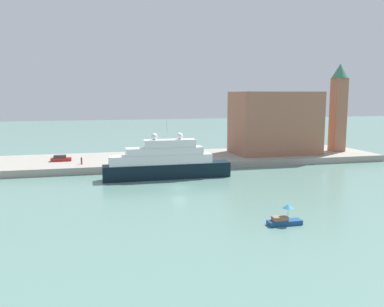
# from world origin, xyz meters

# --- Properties ---
(ground) EXTENTS (400.00, 400.00, 0.00)m
(ground) POSITION_xyz_m (0.00, 0.00, 0.00)
(ground) COLOR slate
(quay_dock) EXTENTS (110.00, 21.65, 1.52)m
(quay_dock) POSITION_xyz_m (0.00, 26.83, 0.76)
(quay_dock) COLOR gray
(quay_dock) RESTS_ON ground
(large_yacht) EXTENTS (24.93, 3.71, 11.51)m
(large_yacht) POSITION_xyz_m (-0.83, 8.80, 3.06)
(large_yacht) COLOR black
(large_yacht) RESTS_ON ground
(small_motorboat) EXTENTS (4.39, 1.47, 2.65)m
(small_motorboat) POSITION_xyz_m (8.45, -23.53, 0.80)
(small_motorboat) COLOR navy
(small_motorboat) RESTS_ON ground
(harbor_building) EXTENTS (20.74, 12.79, 15.45)m
(harbor_building) POSITION_xyz_m (30.33, 26.30, 9.25)
(harbor_building) COLOR #9E664C
(harbor_building) RESTS_ON quay_dock
(bell_tower) EXTENTS (4.24, 4.24, 22.58)m
(bell_tower) POSITION_xyz_m (47.81, 25.47, 13.76)
(bell_tower) COLOR #9E664C
(bell_tower) RESTS_ON quay_dock
(parked_car) EXTENTS (4.45, 1.73, 1.37)m
(parked_car) POSITION_xyz_m (-21.52, 25.82, 2.11)
(parked_car) COLOR #B21E1E
(parked_car) RESTS_ON quay_dock
(person_figure) EXTENTS (0.36, 0.36, 1.67)m
(person_figure) POSITION_xyz_m (-16.93, 20.20, 2.30)
(person_figure) COLOR maroon
(person_figure) RESTS_ON quay_dock
(mooring_bollard) EXTENTS (0.52, 0.52, 0.88)m
(mooring_bollard) POSITION_xyz_m (-2.56, 17.20, 1.97)
(mooring_bollard) COLOR black
(mooring_bollard) RESTS_ON quay_dock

